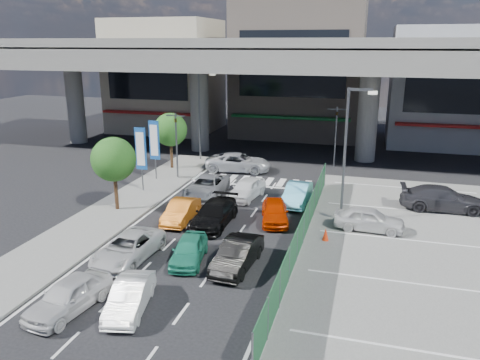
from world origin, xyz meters
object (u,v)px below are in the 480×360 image
(street_lamp_left, at_px, (201,108))
(kei_truck_front_right, at_px, (297,194))
(sedan_white_front_mid, at_px, (246,189))
(tree_near, at_px, (114,160))
(hatch_white_back_mid, at_px, (130,297))
(sedan_white_mid_left, at_px, (128,248))
(signboard_far, at_px, (154,142))
(wagon_silver_front_left, at_px, (207,187))
(taxi_orange_left, at_px, (181,211))
(parked_sedan_white, at_px, (369,219))
(taxi_teal_mid, at_px, (189,250))
(parked_sedan_dgrey, at_px, (443,198))
(street_lamp_right, at_px, (348,144))
(van_white_back_left, at_px, (69,296))
(signboard_near, at_px, (141,151))
(traffic_light_left, at_px, (176,129))
(traffic_cone, at_px, (326,234))
(taxi_orange_right, at_px, (275,212))
(sedan_black_mid, at_px, (214,214))
(crossing_wagon_silver, at_px, (238,162))
(tree_far, at_px, (170,130))
(hatch_black_mid_right, at_px, (237,255))
(traffic_light_right, at_px, (336,122))

(street_lamp_left, relative_size, kei_truck_front_right, 1.91)
(sedan_white_front_mid, bearing_deg, tree_near, -138.85)
(hatch_white_back_mid, relative_size, sedan_white_mid_left, 0.80)
(signboard_far, height_order, wagon_silver_front_left, signboard_far)
(taxi_orange_left, relative_size, parked_sedan_white, 0.98)
(parked_sedan_white, bearing_deg, taxi_teal_mid, 130.15)
(hatch_white_back_mid, relative_size, kei_truck_front_right, 0.88)
(sedan_white_mid_left, bearing_deg, parked_sedan_dgrey, 39.32)
(street_lamp_right, distance_m, sedan_white_front_mid, 8.35)
(tree_near, bearing_deg, signboard_far, 94.90)
(van_white_back_left, xyz_separation_m, hatch_white_back_mid, (2.34, 0.70, -0.07))
(street_lamp_right, relative_size, taxi_orange_left, 2.06)
(sedan_white_front_mid, bearing_deg, signboard_near, -166.16)
(traffic_light_left, xyz_separation_m, traffic_cone, (12.62, -9.26, -3.53))
(signboard_near, relative_size, tree_near, 0.98)
(taxi_orange_left, height_order, parked_sedan_white, parked_sedan_white)
(kei_truck_front_right, bearing_deg, sedan_white_front_mid, 178.76)
(taxi_orange_right, xyz_separation_m, parked_sedan_white, (5.48, 0.08, 0.08))
(sedan_black_mid, bearing_deg, van_white_back_left, -103.94)
(signboard_far, bearing_deg, crossing_wagon_silver, 38.38)
(signboard_far, bearing_deg, kei_truck_front_right, -12.51)
(van_white_back_left, height_order, taxi_orange_left, van_white_back_left)
(tree_far, distance_m, sedan_black_mid, 13.76)
(tree_near, bearing_deg, taxi_orange_left, -7.48)
(hatch_white_back_mid, distance_m, traffic_cone, 11.38)
(street_lamp_right, xyz_separation_m, kei_truck_front_right, (-3.22, 2.43, -4.08))
(signboard_far, height_order, hatch_black_mid_right, signboard_far)
(traffic_light_right, bearing_deg, tree_near, -129.81)
(street_lamp_left, xyz_separation_m, sedan_white_front_mid, (6.70, -9.36, -4.08))
(traffic_light_right, height_order, kei_truck_front_right, traffic_light_right)
(wagon_silver_front_left, bearing_deg, taxi_teal_mid, -77.03)
(van_white_back_left, distance_m, sedan_white_mid_left, 4.79)
(signboard_far, relative_size, taxi_orange_left, 1.21)
(sedan_white_mid_left, relative_size, parked_sedan_white, 1.18)
(street_lamp_right, bearing_deg, van_white_back_left, -127.50)
(van_white_back_left, relative_size, traffic_cone, 5.72)
(van_white_back_left, xyz_separation_m, wagon_silver_front_left, (0.37, 15.37, 0.01))
(street_lamp_left, distance_m, van_white_back_left, 25.58)
(crossing_wagon_silver, distance_m, traffic_cone, 15.22)
(hatch_white_back_mid, distance_m, hatch_black_mid_right, 5.70)
(taxi_orange_left, xyz_separation_m, taxi_orange_right, (5.47, 1.41, 0.02))
(hatch_white_back_mid, relative_size, traffic_cone, 5.28)
(sedan_black_mid, distance_m, traffic_cone, 6.64)
(wagon_silver_front_left, bearing_deg, hatch_black_mid_right, -64.59)
(tree_far, distance_m, parked_sedan_dgrey, 21.65)
(wagon_silver_front_left, bearing_deg, street_lamp_right, -15.64)
(signboard_near, bearing_deg, traffic_light_right, 40.91)
(street_lamp_right, bearing_deg, traffic_light_left, 155.84)
(kei_truck_front_right, bearing_deg, taxi_orange_right, -100.01)
(signboard_near, bearing_deg, wagon_silver_front_left, 4.49)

